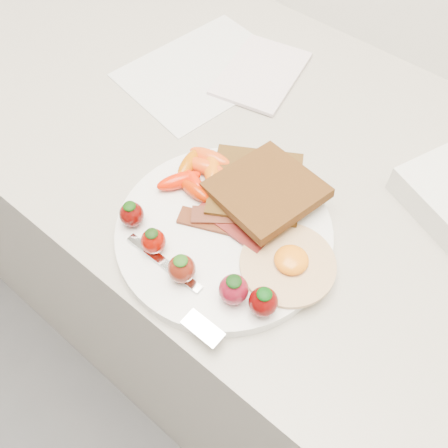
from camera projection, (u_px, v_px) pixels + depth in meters
The scene contains 11 objects.
counter at pixel (279, 308), 1.06m from camera, with size 2.00×0.60×0.90m, color gray.
plate at pixel (224, 233), 0.62m from camera, with size 0.27×0.27×0.02m, color white.
toast_lower at pixel (256, 185), 0.65m from camera, with size 0.12×0.12×0.01m, color black.
toast_upper at pixel (266, 190), 0.62m from camera, with size 0.12×0.12×0.01m, color #3C210B.
fried_egg at pixel (289, 263), 0.58m from camera, with size 0.12×0.12×0.02m.
bacon_strips at pixel (227, 222), 0.62m from camera, with size 0.12×0.09×0.01m.
baby_carrots at pixel (199, 171), 0.65m from camera, with size 0.08×0.11×0.02m.
strawberries at pixel (197, 265), 0.57m from camera, with size 0.23×0.06×0.04m.
fork at pixel (181, 291), 0.56m from camera, with size 0.17×0.05×0.00m.
paper_sheet at pixel (204, 71), 0.81m from camera, with size 0.19×0.25×0.00m, color silver.
notepad at pixel (261, 73), 0.80m from camera, with size 0.11×0.16×0.01m, color silver.
Camera 1 is at (0.20, 1.28, 1.43)m, focal length 40.00 mm.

